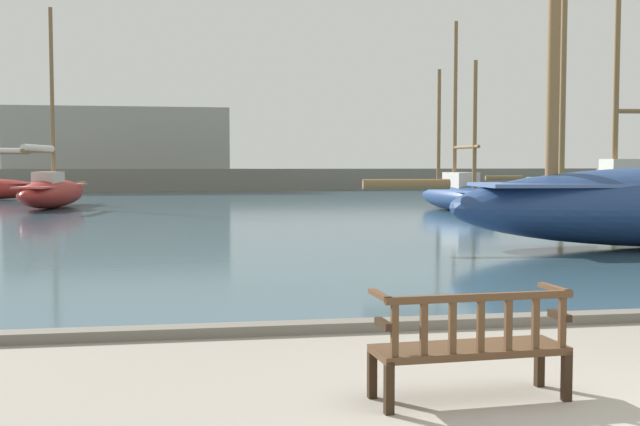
# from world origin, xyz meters

# --- Properties ---
(harbor_water) EXTENTS (100.00, 80.00, 0.08)m
(harbor_water) POSITION_xyz_m (0.00, 44.00, 0.04)
(harbor_water) COLOR #385666
(harbor_water) RESTS_ON ground
(quay_edge_kerb) EXTENTS (40.00, 0.30, 0.12)m
(quay_edge_kerb) POSITION_xyz_m (0.00, 3.85, 0.06)
(quay_edge_kerb) COLOR slate
(quay_edge_kerb) RESTS_ON ground
(park_bench) EXTENTS (1.63, 0.62, 0.92)m
(park_bench) POSITION_xyz_m (-0.59, 0.97, 0.47)
(park_bench) COLOR black
(park_bench) RESTS_ON ground
(sailboat_nearest_starboard) EXTENTS (11.53, 3.44, 12.71)m
(sailboat_nearest_starboard) POSITION_xyz_m (17.93, 30.49, 1.22)
(sailboat_nearest_starboard) COLOR #2D6647
(sailboat_nearest_starboard) RESTS_ON harbor_water
(sailboat_outer_starboard) EXTENTS (1.82, 6.83, 7.55)m
(sailboat_outer_starboard) POSITION_xyz_m (7.92, 25.53, 0.78)
(sailboat_outer_starboard) COLOR navy
(sailboat_outer_starboard) RESTS_ON harbor_water
(sailboat_far_port) EXTENTS (2.74, 8.66, 8.45)m
(sailboat_far_port) POSITION_xyz_m (-8.37, 30.18, 0.81)
(sailboat_far_port) COLOR maroon
(sailboat_far_port) RESTS_ON harbor_water
(far_breakwater) EXTENTS (54.33, 2.40, 5.77)m
(far_breakwater) POSITION_xyz_m (-2.66, 50.73, 1.88)
(far_breakwater) COLOR slate
(far_breakwater) RESTS_ON ground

